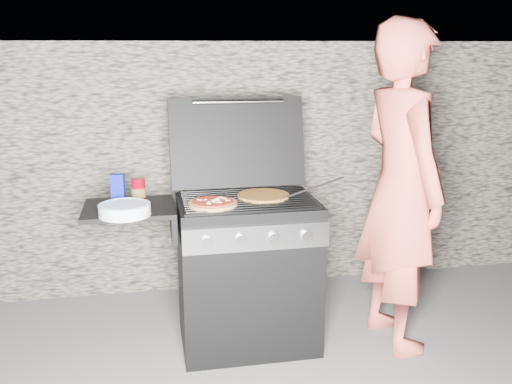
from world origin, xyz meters
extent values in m
plane|color=#65605A|center=(0.00, 0.00, 0.00)|extent=(50.00, 50.00, 0.00)
cube|color=gray|center=(0.00, 1.05, 0.90)|extent=(8.00, 0.35, 1.80)
cylinder|color=gold|center=(0.10, 0.03, 0.92)|extent=(0.38, 0.38, 0.02)
cylinder|color=#74000E|center=(-0.62, 0.14, 0.96)|extent=(0.10, 0.10, 0.12)
cube|color=#0B10A0|center=(-0.73, 0.12, 0.98)|extent=(0.08, 0.05, 0.16)
cylinder|color=white|center=(-0.69, -0.17, 0.93)|extent=(0.33, 0.33, 0.06)
imported|color=#E35749|center=(0.89, -0.12, 0.96)|extent=(0.53, 0.75, 1.92)
cylinder|color=black|center=(0.38, 0.00, 0.96)|extent=(0.45, 0.16, 0.09)
camera|label=1|loc=(-0.55, -3.13, 1.77)|focal=40.00mm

